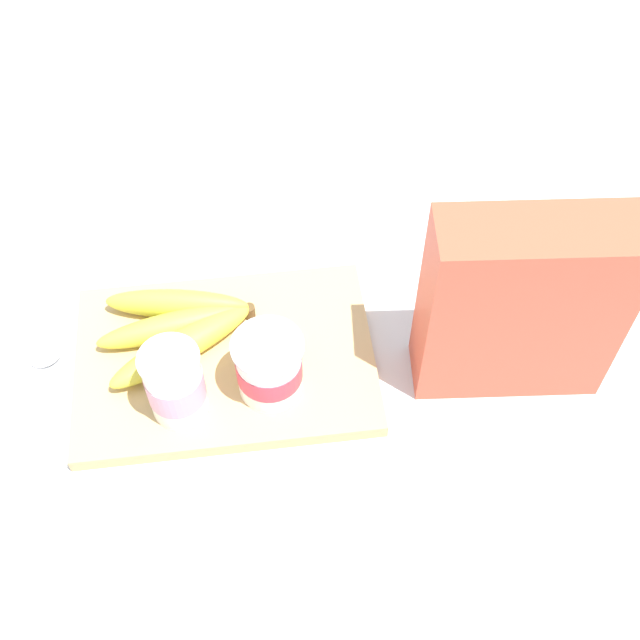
# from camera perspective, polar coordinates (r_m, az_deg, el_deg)

# --- Properties ---
(ground_plane) EXTENTS (2.40, 2.40, 0.00)m
(ground_plane) POSITION_cam_1_polar(r_m,az_deg,el_deg) (0.95, -6.70, -3.15)
(ground_plane) COLOR silver
(cutting_board) EXTENTS (0.35, 0.24, 0.02)m
(cutting_board) POSITION_cam_1_polar(r_m,az_deg,el_deg) (0.95, -6.76, -2.83)
(cutting_board) COLOR tan
(cutting_board) RESTS_ON ground_plane
(cereal_box) EXTENTS (0.21, 0.09, 0.24)m
(cereal_box) POSITION_cam_1_polar(r_m,az_deg,el_deg) (0.87, 14.11, 0.91)
(cereal_box) COLOR #D85138
(cereal_box) RESTS_ON ground_plane
(yogurt_cup_front) EXTENTS (0.08, 0.08, 0.08)m
(yogurt_cup_front) POSITION_cam_1_polar(r_m,az_deg,el_deg) (0.88, -3.64, -3.32)
(yogurt_cup_front) COLOR white
(yogurt_cup_front) RESTS_ON cutting_board
(yogurt_cup_back) EXTENTS (0.07, 0.07, 0.10)m
(yogurt_cup_back) POSITION_cam_1_polar(r_m,az_deg,el_deg) (0.87, -10.29, -4.47)
(yogurt_cup_back) COLOR white
(yogurt_cup_back) RESTS_ON cutting_board
(banana_bunch) EXTENTS (0.19, 0.15, 0.04)m
(banana_bunch) POSITION_cam_1_polar(r_m,az_deg,el_deg) (0.95, -10.07, -0.39)
(banana_bunch) COLOR yellow
(banana_bunch) RESTS_ON cutting_board
(spoon) EXTENTS (0.13, 0.07, 0.01)m
(spoon) POSITION_cam_1_polar(r_m,az_deg,el_deg) (1.00, -20.29, -3.30)
(spoon) COLOR silver
(spoon) RESTS_ON ground_plane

